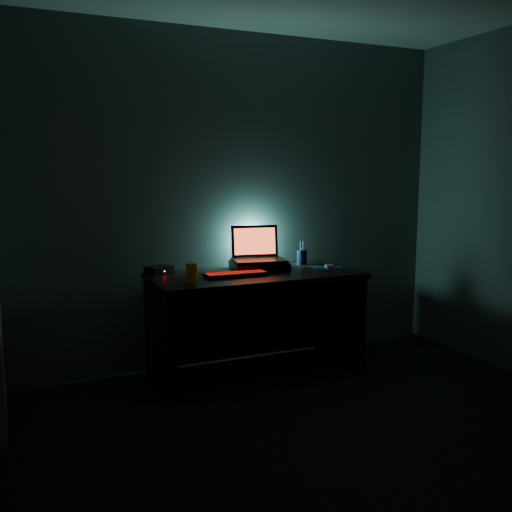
{
  "coord_description": "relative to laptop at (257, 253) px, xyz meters",
  "views": [
    {
      "loc": [
        -1.62,
        -2.06,
        1.47
      ],
      "look_at": [
        -0.02,
        1.57,
        0.88
      ],
      "focal_mm": 40.0,
      "sensor_mm": 36.0,
      "label": 1
    }
  ],
  "objects": [
    {
      "name": "mousepad",
      "position": [
        0.49,
        -0.24,
        -0.12
      ],
      "size": [
        0.27,
        0.25,
        0.0
      ],
      "primitive_type": "cube",
      "rotation": [
        0.0,
        0.0,
        -0.28
      ],
      "color": "#0B234E",
      "rests_on": "desk"
    },
    {
      "name": "laptop",
      "position": [
        0.0,
        0.0,
        0.0
      ],
      "size": [
        0.42,
        0.34,
        0.26
      ],
      "rotation": [
        0.0,
        0.0,
        -0.16
      ],
      "color": "black",
      "rests_on": "riser"
    },
    {
      "name": "desk",
      "position": [
        -0.09,
        -0.12,
        -0.38
      ],
      "size": [
        1.5,
        0.7,
        0.75
      ],
      "color": "black",
      "rests_on": "ground"
    },
    {
      "name": "pen_cup",
      "position": [
        0.4,
        0.03,
        -0.06
      ],
      "size": [
        0.11,
        0.11,
        0.11
      ],
      "primitive_type": "cylinder",
      "rotation": [
        0.0,
        0.0,
        0.43
      ],
      "color": "black",
      "rests_on": "desk"
    },
    {
      "name": "juice_glass",
      "position": [
        -0.61,
        -0.32,
        -0.06
      ],
      "size": [
        0.09,
        0.09,
        0.13
      ],
      "primitive_type": "cylinder",
      "rotation": [
        0.0,
        0.0,
        0.22
      ],
      "color": "yellow",
      "rests_on": "desk"
    },
    {
      "name": "riser",
      "position": [
        -0.01,
        -0.05,
        -0.09
      ],
      "size": [
        0.44,
        0.36,
        0.06
      ],
      "primitive_type": "cube",
      "rotation": [
        0.0,
        0.0,
        -0.16
      ],
      "color": "black",
      "rests_on": "desk"
    },
    {
      "name": "router",
      "position": [
        -0.73,
        0.07,
        -0.09
      ],
      "size": [
        0.21,
        0.19,
        0.06
      ],
      "rotation": [
        0.0,
        0.0,
        0.35
      ],
      "color": "black",
      "rests_on": "desk"
    },
    {
      "name": "keyboard",
      "position": [
        -0.27,
        -0.23,
        -0.11
      ],
      "size": [
        0.44,
        0.15,
        0.03
      ],
      "rotation": [
        0.0,
        0.0,
        -0.02
      ],
      "color": "black",
      "rests_on": "desk"
    },
    {
      "name": "room",
      "position": [
        -0.09,
        -1.79,
        0.38
      ],
      "size": [
        3.5,
        4.0,
        2.5
      ],
      "color": "black",
      "rests_on": "ground"
    },
    {
      "name": "mouse",
      "position": [
        0.49,
        -0.24,
        -0.1
      ],
      "size": [
        0.08,
        0.1,
        0.03
      ],
      "primitive_type": "cube",
      "rotation": [
        0.0,
        0.0,
        -0.28
      ],
      "color": "#9E9EA3",
      "rests_on": "mousepad"
    }
  ]
}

